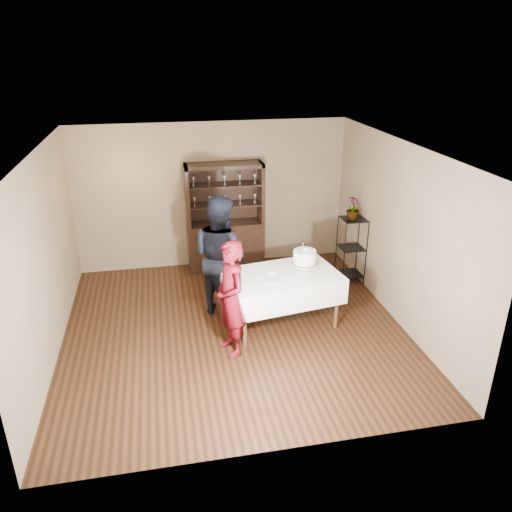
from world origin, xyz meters
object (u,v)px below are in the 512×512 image
object	(u,v)px
man	(220,256)
cake	(304,258)
potted_plant	(353,209)
cake_table	(281,286)
woman	(231,299)
china_hutch	(226,234)
plant_etagere	(351,248)

from	to	relation	value
man	cake	distance (m)	1.30
cake	potted_plant	bearing A→B (deg)	43.85
cake_table	potted_plant	size ratio (longest dim) A/B	4.66
cake	potted_plant	size ratio (longest dim) A/B	1.34
man	cake_table	bearing A→B (deg)	-160.64
cake_table	man	bearing A→B (deg)	146.05
woman	man	size ratio (longest dim) A/B	0.85
cake_table	potted_plant	xyz separation A→B (m)	(1.52, 1.16, 0.74)
cake	potted_plant	world-z (taller)	potted_plant
china_hutch	plant_etagere	xyz separation A→B (m)	(2.08, -1.05, -0.01)
china_hutch	cake	xyz separation A→B (m)	(0.87, -2.21, 0.38)
cake_table	man	distance (m)	1.06
cake_table	woman	xyz separation A→B (m)	(-0.85, -0.58, 0.18)
woman	man	distance (m)	1.15
plant_etagere	cake	size ratio (longest dim) A/B	2.31
china_hutch	woman	bearing A→B (deg)	-96.57
woman	china_hutch	bearing A→B (deg)	158.33
china_hutch	cake_table	world-z (taller)	china_hutch
cake	china_hutch	bearing A→B (deg)	111.52
china_hutch	cake	world-z (taller)	china_hutch
cake_table	potted_plant	bearing A→B (deg)	37.33
china_hutch	man	world-z (taller)	china_hutch
china_hutch	woman	xyz separation A→B (m)	(-0.33, -2.83, 0.16)
man	potted_plant	xyz separation A→B (m)	(2.36, 0.60, 0.42)
plant_etagere	potted_plant	world-z (taller)	potted_plant
man	plant_etagere	bearing A→B (deg)	-111.97
plant_etagere	cake_table	size ratio (longest dim) A/B	0.66
plant_etagere	man	distance (m)	2.49
man	cake	world-z (taller)	man
man	cake	bearing A→B (deg)	-150.68
china_hutch	potted_plant	xyz separation A→B (m)	(2.04, -1.08, 0.72)
potted_plant	china_hutch	bearing A→B (deg)	152.13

